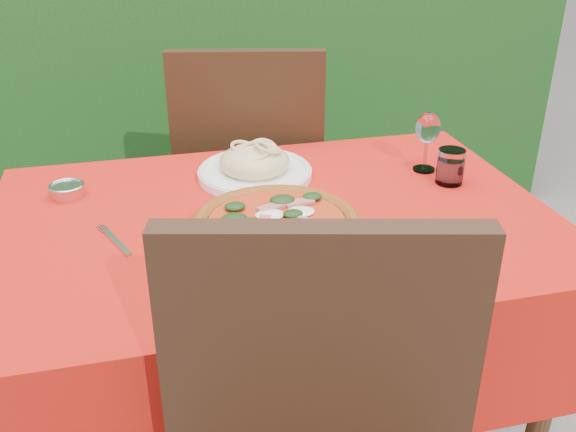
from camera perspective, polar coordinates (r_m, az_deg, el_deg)
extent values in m
cube|color=black|center=(2.89, -8.29, 14.62)|extent=(3.20, 0.55, 1.60)
cube|color=#4C2918|center=(1.46, -1.23, -0.90)|extent=(1.20, 0.80, 0.04)
cylinder|color=#4C2918|center=(1.62, 21.61, -15.88)|extent=(0.05, 0.05, 0.70)
cylinder|color=#4C2918|center=(1.93, -19.42, -7.79)|extent=(0.05, 0.05, 0.70)
cylinder|color=#4C2918|center=(2.08, 11.41, -3.99)|extent=(0.05, 0.05, 0.70)
cube|color=red|center=(1.53, -1.18, -5.28)|extent=(1.26, 0.86, 0.32)
cube|color=black|center=(0.97, 2.79, -14.17)|extent=(0.46, 0.15, 0.50)
cube|color=black|center=(2.21, -3.27, 2.44)|extent=(0.54, 0.54, 0.04)
cube|color=black|center=(1.92, -3.62, 7.24)|extent=(0.45, 0.14, 0.50)
cylinder|color=black|center=(2.50, 1.45, -0.96)|extent=(0.04, 0.04, 0.46)
cylinder|color=black|center=(2.51, -7.45, -1.07)|extent=(0.04, 0.04, 0.46)
cylinder|color=black|center=(2.17, 1.96, -5.78)|extent=(0.04, 0.04, 0.46)
cylinder|color=black|center=(2.18, -8.36, -5.87)|extent=(0.04, 0.04, 0.46)
cylinder|color=silver|center=(1.33, -1.00, -2.05)|extent=(0.38, 0.38, 0.02)
cylinder|color=#B24E18|center=(1.32, -1.01, -1.17)|extent=(0.36, 0.36, 0.03)
cylinder|color=#AC0D0B|center=(1.31, -1.02, -0.51)|extent=(0.29, 0.29, 0.01)
cylinder|color=white|center=(1.64, -2.96, 3.80)|extent=(0.29, 0.29, 0.02)
ellipsoid|color=beige|center=(1.63, -2.99, 4.85)|extent=(0.21, 0.21, 0.08)
cylinder|color=white|center=(1.64, 14.24, 4.27)|extent=(0.07, 0.07, 0.09)
cylinder|color=#A4C6DF|center=(1.65, 14.19, 3.84)|extent=(0.06, 0.06, 0.06)
cylinder|color=silver|center=(1.72, 11.97, 4.09)|extent=(0.06, 0.06, 0.01)
cylinder|color=silver|center=(1.71, 12.11, 5.42)|extent=(0.01, 0.01, 0.08)
ellipsoid|color=silver|center=(1.68, 12.34, 7.68)|extent=(0.06, 0.06, 0.08)
cube|color=silver|center=(1.38, -14.96, -2.26)|extent=(0.08, 0.17, 0.00)
cylinder|color=silver|center=(1.62, -19.02, 2.10)|extent=(0.08, 0.08, 0.03)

